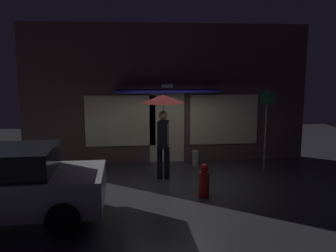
{
  "coord_description": "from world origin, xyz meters",
  "views": [
    {
      "loc": [
        -1.05,
        -9.31,
        3.09
      ],
      "look_at": [
        -0.13,
        0.41,
        1.46
      ],
      "focal_mm": 39.37,
      "sensor_mm": 36.0,
      "label": 1
    }
  ],
  "objects": [
    {
      "name": "person_with_umbrella",
      "position": [
        -0.26,
        0.41,
        1.83
      ],
      "size": [
        1.15,
        1.15,
        2.3
      ],
      "rotation": [
        0.0,
        0.0,
        -1.83
      ],
      "color": "black",
      "rests_on": "ground"
    },
    {
      "name": "building_facade",
      "position": [
        0.0,
        2.34,
        2.15
      ],
      "size": [
        9.01,
        1.0,
        4.35
      ],
      "color": "brown",
      "rests_on": "ground"
    },
    {
      "name": "sidewalk_bollard",
      "position": [
        0.83,
        1.6,
        0.23
      ],
      "size": [
        0.21,
        0.21,
        0.47
      ],
      "primitive_type": "cylinder",
      "color": "#9E998E",
      "rests_on": "ground"
    },
    {
      "name": "street_sign_post",
      "position": [
        2.7,
        0.7,
        1.37
      ],
      "size": [
        0.4,
        0.07,
        2.42
      ],
      "color": "#595B60",
      "rests_on": "ground"
    },
    {
      "name": "fire_hydrant",
      "position": [
        0.58,
        -1.1,
        0.37
      ],
      "size": [
        0.25,
        0.25,
        0.81
      ],
      "color": "#B21914",
      "rests_on": "ground"
    },
    {
      "name": "ground_plane",
      "position": [
        0.0,
        0.0,
        0.0
      ],
      "size": [
        18.0,
        18.0,
        0.0
      ],
      "primitive_type": "plane",
      "color": "#2D2D33"
    }
  ]
}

